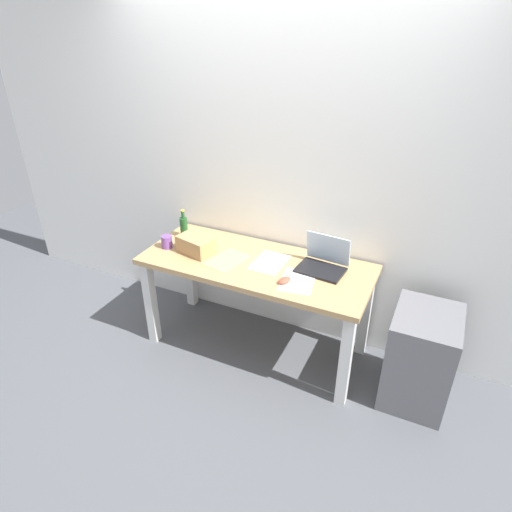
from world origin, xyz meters
TOP-DOWN VIEW (x-y plane):
  - ground_plane at (0.00, 0.00)m, footprint 8.00×8.00m
  - back_wall at (0.00, 0.40)m, footprint 5.20×0.08m
  - desk at (0.00, 0.00)m, footprint 1.62×0.67m
  - laptop_right at (0.45, 0.11)m, footprint 0.33×0.27m
  - beer_bottle at (-0.68, 0.13)m, footprint 0.06×0.06m
  - computer_mouse at (0.28, -0.16)m, footprint 0.09×0.11m
  - cardboard_box at (-0.46, -0.06)m, footprint 0.29×0.21m
  - coffee_mug at (-0.69, -0.08)m, footprint 0.08×0.08m
  - paper_sheet_front_right at (0.35, -0.11)m, footprint 0.26×0.33m
  - paper_sheet_near_back at (0.09, 0.04)m, footprint 0.21×0.30m
  - paper_yellow_folder at (-0.20, -0.06)m, footprint 0.27×0.33m
  - filing_cabinet at (1.17, -0.01)m, footprint 0.40×0.48m

SIDE VIEW (x-z plane):
  - ground_plane at x=0.00m, z-range 0.00..0.00m
  - filing_cabinet at x=1.17m, z-range 0.00..0.66m
  - desk at x=0.00m, z-range 0.26..1.01m
  - paper_sheet_front_right at x=0.35m, z-range 0.75..0.75m
  - paper_sheet_near_back at x=0.09m, z-range 0.75..0.75m
  - paper_yellow_folder at x=-0.20m, z-range 0.75..0.75m
  - computer_mouse at x=0.28m, z-range 0.75..0.78m
  - coffee_mug at x=-0.69m, z-range 0.75..0.84m
  - laptop_right at x=0.45m, z-range 0.68..0.91m
  - cardboard_box at x=-0.46m, z-range 0.75..0.87m
  - beer_bottle at x=-0.68m, z-range 0.72..0.94m
  - back_wall at x=0.00m, z-range 0.00..2.60m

